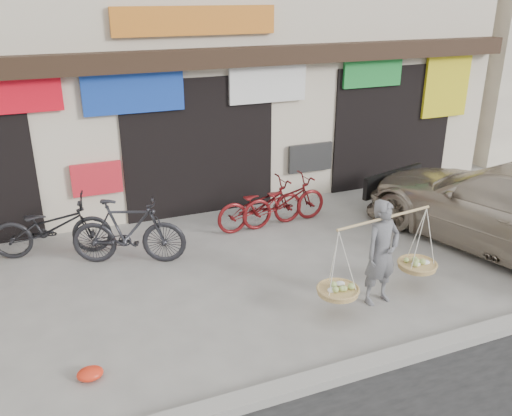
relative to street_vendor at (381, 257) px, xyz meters
name	(u,v)px	position (x,y,z in m)	size (l,w,h in m)	color
ground	(272,295)	(-1.35, 0.73, -0.71)	(70.00, 70.00, 0.00)	gray
kerb	(342,373)	(-1.35, -1.27, -0.65)	(70.00, 0.25, 0.12)	gray
shophouse_block	(159,26)	(-1.35, 7.15, 2.73)	(14.00, 6.32, 7.00)	beige
street_vendor	(381,257)	(0.00, 0.00, 0.00)	(2.04, 0.76, 1.56)	slate
bike_0	(51,227)	(-4.24, 3.36, -0.20)	(0.68, 1.94, 1.02)	black
bike_1	(128,231)	(-3.09, 2.58, -0.15)	(0.53, 1.86, 1.12)	#232327
bike_2	(260,205)	(-0.55, 3.08, -0.25)	(0.62, 1.77, 0.93)	#5D0F11
bike_3	(284,201)	(-0.06, 3.08, -0.25)	(0.62, 1.77, 0.93)	#5D0F11
suv	(508,207)	(3.04, 0.67, 0.04)	(3.40, 5.57, 1.51)	#AEA08C
red_bag	(90,374)	(-4.07, -0.17, -0.64)	(0.31, 0.25, 0.14)	red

